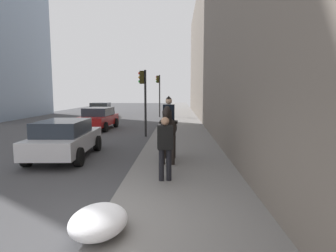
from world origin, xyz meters
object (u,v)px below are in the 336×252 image
(car_mid_lane, at_px, (98,118))
(mounted_horse_near, at_px, (169,126))
(car_near_lane, at_px, (101,110))
(traffic_light_near_curb, at_px, (144,92))
(car_far_lane, at_px, (65,138))
(pedestrian_greeting, at_px, (165,144))
(traffic_light_far_curb, at_px, (159,89))

(car_mid_lane, bearing_deg, mounted_horse_near, 31.20)
(mounted_horse_near, relative_size, car_mid_lane, 0.54)
(car_near_lane, relative_size, traffic_light_near_curb, 1.10)
(car_mid_lane, bearing_deg, car_far_lane, 10.28)
(car_near_lane, relative_size, car_mid_lane, 0.98)
(mounted_horse_near, relative_size, traffic_light_near_curb, 0.60)
(mounted_horse_near, distance_m, pedestrian_greeting, 2.08)
(car_near_lane, bearing_deg, pedestrian_greeting, -162.49)
(mounted_horse_near, relative_size, traffic_light_far_curb, 0.54)
(traffic_light_far_curb, bearing_deg, car_near_lane, 92.78)
(car_mid_lane, xyz_separation_m, traffic_light_near_curb, (-2.92, -3.42, 1.71))
(car_far_lane, distance_m, traffic_light_far_curb, 18.07)
(car_mid_lane, relative_size, car_far_lane, 0.97)
(traffic_light_far_curb, bearing_deg, traffic_light_near_curb, -179.87)
(car_near_lane, xyz_separation_m, car_mid_lane, (-9.24, -2.31, 0.01))
(mounted_horse_near, xyz_separation_m, traffic_light_far_curb, (18.71, 1.61, 1.42))
(pedestrian_greeting, xyz_separation_m, car_far_lane, (2.96, 3.87, -0.34))
(mounted_horse_near, distance_m, car_far_lane, 4.03)
(traffic_light_far_curb, bearing_deg, car_mid_lane, 160.39)
(mounted_horse_near, height_order, car_mid_lane, mounted_horse_near)
(mounted_horse_near, height_order, pedestrian_greeting, mounted_horse_near)
(pedestrian_greeting, relative_size, traffic_light_near_curb, 0.46)
(pedestrian_greeting, distance_m, traffic_light_far_curb, 20.90)
(pedestrian_greeting, bearing_deg, mounted_horse_near, -9.02)
(car_near_lane, height_order, traffic_light_near_curb, traffic_light_near_curb)
(pedestrian_greeting, xyz_separation_m, traffic_light_far_curb, (20.77, 1.60, 1.65))
(car_far_lane, bearing_deg, mounted_horse_near, -105.55)
(mounted_horse_near, bearing_deg, car_far_lane, -101.82)
(pedestrian_greeting, height_order, car_mid_lane, pedestrian_greeting)
(car_mid_lane, bearing_deg, traffic_light_near_curb, 52.07)
(mounted_horse_near, height_order, car_far_lane, mounted_horse_near)
(pedestrian_greeting, height_order, traffic_light_near_curb, traffic_light_near_curb)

